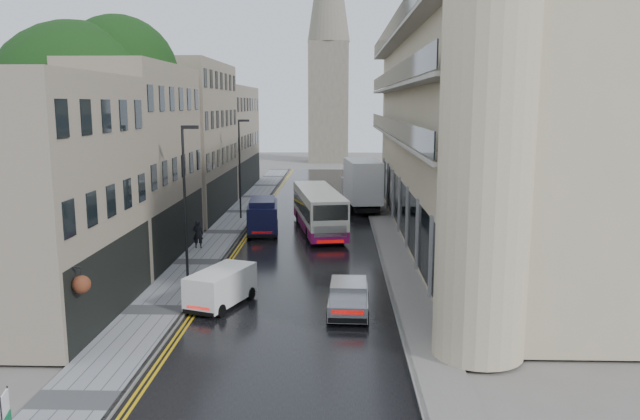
# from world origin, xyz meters

# --- Properties ---
(road) EXTENTS (9.00, 85.00, 0.02)m
(road) POSITION_xyz_m (0.00, 27.50, 0.01)
(road) COLOR black
(road) RESTS_ON ground
(left_sidewalk) EXTENTS (2.70, 85.00, 0.12)m
(left_sidewalk) POSITION_xyz_m (-5.85, 27.50, 0.06)
(left_sidewalk) COLOR gray
(left_sidewalk) RESTS_ON ground
(right_sidewalk) EXTENTS (1.80, 85.00, 0.12)m
(right_sidewalk) POSITION_xyz_m (5.40, 27.50, 0.06)
(right_sidewalk) COLOR slate
(right_sidewalk) RESTS_ON ground
(old_shop_row) EXTENTS (4.50, 56.00, 12.00)m
(old_shop_row) POSITION_xyz_m (-9.45, 30.00, 6.00)
(old_shop_row) COLOR gray
(old_shop_row) RESTS_ON ground
(modern_block) EXTENTS (8.00, 40.00, 14.00)m
(modern_block) POSITION_xyz_m (10.30, 26.00, 7.00)
(modern_block) COLOR #C9B595
(modern_block) RESTS_ON ground
(church_spire) EXTENTS (6.40, 6.40, 40.00)m
(church_spire) POSITION_xyz_m (0.50, 82.00, 20.00)
(church_spire) COLOR gray
(church_spire) RESTS_ON ground
(tree_near) EXTENTS (10.56, 10.56, 13.89)m
(tree_near) POSITION_xyz_m (-12.50, 20.00, 6.95)
(tree_near) COLOR black
(tree_near) RESTS_ON ground
(tree_far) EXTENTS (9.24, 9.24, 12.46)m
(tree_far) POSITION_xyz_m (-12.20, 33.00, 6.23)
(tree_far) COLOR black
(tree_far) RESTS_ON ground
(cream_bus) EXTENTS (4.23, 11.00, 2.93)m
(cream_bus) POSITION_xyz_m (0.06, 25.30, 1.48)
(cream_bus) COLOR white
(cream_bus) RESTS_ON road
(white_lorry) EXTENTS (3.41, 8.42, 4.30)m
(white_lorry) POSITION_xyz_m (3.06, 35.37, 2.17)
(white_lorry) COLOR silver
(white_lorry) RESTS_ON road
(silver_hatchback) EXTENTS (1.78, 3.82, 1.41)m
(silver_hatchback) POSITION_xyz_m (1.69, 9.76, 0.73)
(silver_hatchback) COLOR #9C9B9F
(silver_hatchback) RESTS_ON road
(white_van) EXTENTS (2.82, 4.07, 1.70)m
(white_van) POSITION_xyz_m (-4.30, 10.87, 0.87)
(white_van) COLOR white
(white_van) RESTS_ON road
(navy_van) EXTENTS (2.42, 5.10, 2.52)m
(navy_van) POSITION_xyz_m (-3.94, 25.91, 1.28)
(navy_van) COLOR black
(navy_van) RESTS_ON road
(pedestrian) EXTENTS (0.65, 0.44, 1.73)m
(pedestrian) POSITION_xyz_m (-6.58, 22.55, 0.98)
(pedestrian) COLOR black
(pedestrian) RESTS_ON left_sidewalk
(lamp_post_near) EXTENTS (0.87, 0.21, 7.68)m
(lamp_post_near) POSITION_xyz_m (-5.71, 16.13, 3.96)
(lamp_post_near) COLOR black
(lamp_post_near) RESTS_ON left_sidewalk
(lamp_post_far) EXTENTS (0.86, 0.24, 7.55)m
(lamp_post_far) POSITION_xyz_m (-5.54, 32.75, 3.90)
(lamp_post_far) COLOR black
(lamp_post_far) RESTS_ON left_sidewalk
(estate_sign) EXTENTS (0.24, 0.67, 1.12)m
(estate_sign) POSITION_xyz_m (-6.93, 0.70, 0.68)
(estate_sign) COLOR silver
(estate_sign) RESTS_ON left_sidewalk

